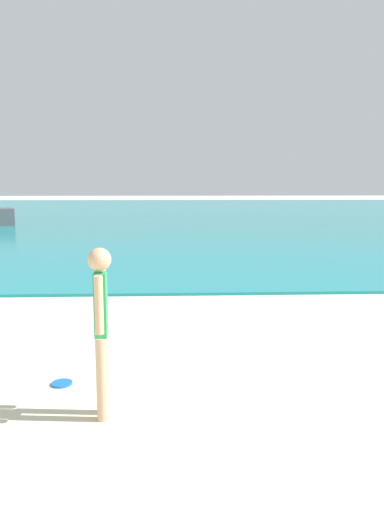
{
  "coord_description": "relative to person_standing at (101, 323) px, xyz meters",
  "views": [
    {
      "loc": [
        -0.76,
        2.47,
        2.19
      ],
      "look_at": [
        -0.43,
        10.42,
        1.01
      ],
      "focal_mm": 33.91,
      "sensor_mm": 36.0,
      "label": 1
    }
  ],
  "objects": [
    {
      "name": "frisbee",
      "position": [
        -0.57,
        0.76,
        -0.91
      ],
      "size": [
        0.23,
        0.23,
        0.03
      ],
      "primitive_type": "cylinder",
      "color": "blue",
      "rests_on": "ground"
    },
    {
      "name": "person_standing",
      "position": [
        0.0,
        0.0,
        0.0
      ],
      "size": [
        0.22,
        0.37,
        1.62
      ],
      "rotation": [
        0.0,
        0.0,
        1.61
      ],
      "color": "#DDAD84",
      "rests_on": "ground"
    },
    {
      "name": "water",
      "position": [
        1.42,
        35.02,
        -0.89
      ],
      "size": [
        160.0,
        60.0,
        0.06
      ],
      "primitive_type": "cube",
      "color": "teal",
      "rests_on": "ground"
    }
  ]
}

